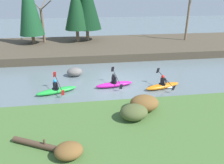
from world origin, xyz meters
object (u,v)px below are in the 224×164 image
at_px(boulder_midstream, 75,72).
at_px(kayaker_middle, 115,84).
at_px(driftwood_log, 41,145).
at_px(kayaker_lead, 164,85).
at_px(kayaker_trailing, 57,90).

bearing_deg(boulder_midstream, kayaker_middle, -41.98).
bearing_deg(kayaker_middle, driftwood_log, -129.86).
distance_m(kayaker_lead, driftwood_log, 9.68).
height_order(kayaker_trailing, boulder_midstream, kayaker_trailing).
xyz_separation_m(kayaker_trailing, boulder_midstream, (1.16, 3.06, 0.13)).
bearing_deg(driftwood_log, kayaker_lead, 65.84).
height_order(kayaker_lead, kayaker_trailing, same).
bearing_deg(kayaker_trailing, kayaker_middle, -11.95).
distance_m(kayaker_lead, boulder_midstream, 7.11).
distance_m(kayaker_middle, kayaker_trailing, 4.05).
distance_m(kayaker_lead, kayaker_trailing, 7.45).
bearing_deg(kayaker_middle, boulder_midstream, 128.88).
distance_m(kayaker_middle, driftwood_log, 7.97).
bearing_deg(kayaker_middle, kayaker_lead, -21.35).
xyz_separation_m(kayaker_lead, kayaker_middle, (-3.43, 0.74, 0.02)).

